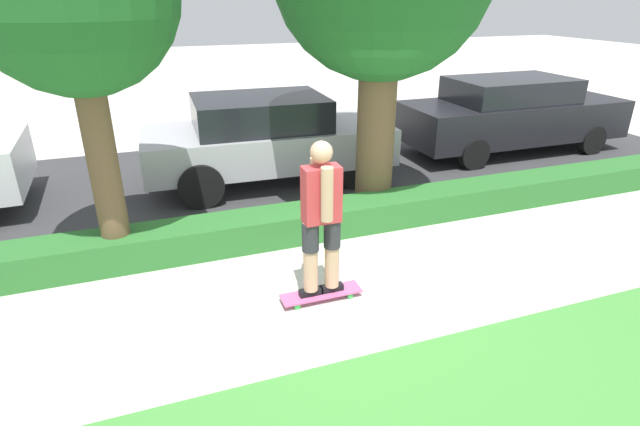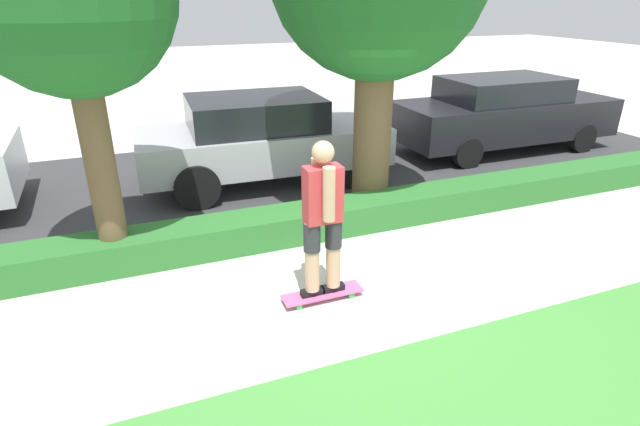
{
  "view_description": "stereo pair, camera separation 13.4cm",
  "coord_description": "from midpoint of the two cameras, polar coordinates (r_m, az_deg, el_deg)",
  "views": [
    {
      "loc": [
        -1.92,
        -4.36,
        3.11
      ],
      "look_at": [
        -0.13,
        0.6,
        0.78
      ],
      "focal_mm": 28.0,
      "sensor_mm": 36.0,
      "label": 1
    },
    {
      "loc": [
        -2.04,
        -4.31,
        3.11
      ],
      "look_at": [
        -0.13,
        0.6,
        0.78
      ],
      "focal_mm": 28.0,
      "sensor_mm": 36.0,
      "label": 2
    }
  ],
  "objects": [
    {
      "name": "hedge_row",
      "position": [
        6.9,
        -2.6,
        -1.1
      ],
      "size": [
        18.27,
        0.6,
        0.41
      ],
      "color": "#2D702D",
      "rests_on": "ground_plane"
    },
    {
      "name": "skateboard",
      "position": [
        5.58,
        -0.39,
        -9.21
      ],
      "size": [
        0.9,
        0.24,
        0.08
      ],
      "color": "#DB5B93",
      "rests_on": "ground_plane"
    },
    {
      "name": "parked_car_middle",
      "position": [
        8.86,
        -7.16,
        8.54
      ],
      "size": [
        4.3,
        2.01,
        1.51
      ],
      "rotation": [
        0.0,
        0.0,
        -0.04
      ],
      "color": "#B7B7BC",
      "rests_on": "ground_plane"
    },
    {
      "name": "parked_car_rear",
      "position": [
        11.41,
        19.9,
        10.75
      ],
      "size": [
        4.72,
        1.79,
        1.54
      ],
      "rotation": [
        0.0,
        0.0,
        -0.01
      ],
      "color": "black",
      "rests_on": "ground_plane"
    },
    {
      "name": "street_asphalt",
      "position": [
        9.3,
        -7.8,
        4.07
      ],
      "size": [
        18.27,
        5.0,
        0.01
      ],
      "color": "#38383A",
      "rests_on": "ground_plane"
    },
    {
      "name": "ground_plane",
      "position": [
        5.69,
        2.74,
        -9.33
      ],
      "size": [
        60.0,
        60.0,
        0.0
      ],
      "primitive_type": "plane",
      "color": "beige"
    },
    {
      "name": "skater_person",
      "position": [
        5.13,
        -0.42,
        -0.42
      ],
      "size": [
        0.5,
        0.44,
        1.72
      ],
      "color": "black",
      "rests_on": "skateboard"
    }
  ]
}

